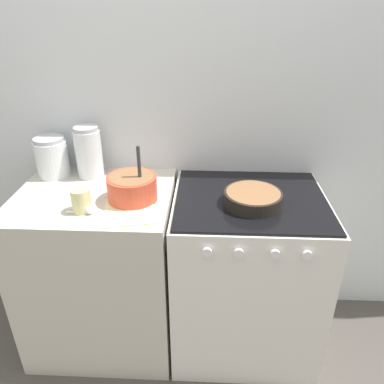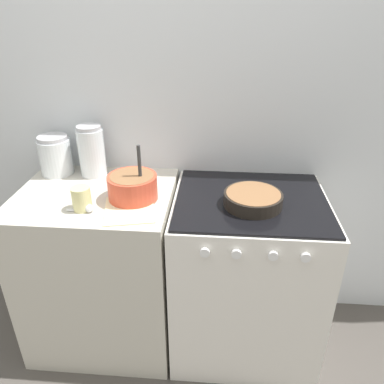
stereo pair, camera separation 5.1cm
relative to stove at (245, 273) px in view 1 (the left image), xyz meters
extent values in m
plane|color=#4C4742|center=(-0.37, -0.31, -0.44)|extent=(12.00, 12.00, 0.00)
cube|color=silver|center=(-0.37, 0.33, 0.76)|extent=(4.48, 0.05, 2.40)
cube|color=beige|center=(-0.74, 0.00, 0.00)|extent=(0.74, 0.62, 0.89)
cube|color=white|center=(0.00, 0.00, -0.01)|extent=(0.72, 0.62, 0.88)
cube|color=black|center=(0.00, 0.00, 0.44)|extent=(0.69, 0.59, 0.01)
cylinder|color=white|center=(-0.20, -0.32, 0.36)|extent=(0.04, 0.02, 0.04)
cylinder|color=white|center=(-0.07, -0.32, 0.36)|extent=(0.04, 0.02, 0.04)
cylinder|color=white|center=(0.07, -0.32, 0.36)|extent=(0.04, 0.02, 0.04)
cylinder|color=white|center=(0.20, -0.32, 0.36)|extent=(0.04, 0.02, 0.04)
cylinder|color=#D84C33|center=(-0.54, -0.04, 0.50)|extent=(0.22, 0.22, 0.12)
cylinder|color=#8C603D|center=(-0.54, -0.04, 0.53)|extent=(0.20, 0.20, 0.06)
cylinder|color=#333333|center=(-0.50, -0.04, 0.58)|extent=(0.02, 0.02, 0.24)
cylinder|color=black|center=(0.00, -0.06, 0.47)|extent=(0.26, 0.26, 0.06)
cylinder|color=#8C603D|center=(0.00, -0.06, 0.48)|extent=(0.24, 0.24, 0.05)
cylinder|color=silver|center=(-1.00, 0.21, 0.54)|extent=(0.17, 0.17, 0.18)
cylinder|color=white|center=(-1.00, 0.21, 0.50)|extent=(0.15, 0.15, 0.11)
cylinder|color=#B2B2B7|center=(-1.00, 0.21, 0.64)|extent=(0.15, 0.15, 0.02)
cylinder|color=silver|center=(-0.80, 0.21, 0.57)|extent=(0.13, 0.13, 0.24)
cylinder|color=red|center=(-0.80, 0.21, 0.52)|extent=(0.12, 0.12, 0.15)
cylinder|color=#B2B2B7|center=(-0.80, 0.21, 0.70)|extent=(0.12, 0.12, 0.02)
cylinder|color=beige|center=(-0.74, -0.15, 0.50)|extent=(0.08, 0.08, 0.10)
cube|color=beige|center=(-0.54, -0.15, 0.45)|extent=(0.26, 0.29, 0.01)
cylinder|color=white|center=(-0.76, -0.18, 0.45)|extent=(0.09, 0.01, 0.01)
sphere|color=white|center=(-0.70, -0.18, 0.46)|extent=(0.04, 0.04, 0.04)
camera|label=1|loc=(-0.20, -1.53, 1.26)|focal=35.00mm
camera|label=2|loc=(-0.15, -1.53, 1.26)|focal=35.00mm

